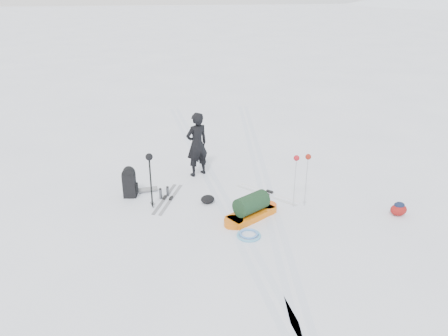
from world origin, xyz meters
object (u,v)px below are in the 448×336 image
(skier, at_px, (197,144))
(expedition_rucksack, at_px, (132,183))
(ski_poles_black, at_px, (150,164))
(pulk_sled, at_px, (251,209))

(skier, relative_size, expedition_rucksack, 2.09)
(skier, height_order, expedition_rucksack, skier)
(expedition_rucksack, bearing_deg, ski_poles_black, -45.93)
(skier, height_order, pulk_sled, skier)
(ski_poles_black, bearing_deg, pulk_sled, 1.71)
(pulk_sled, height_order, ski_poles_black, ski_poles_black)
(pulk_sled, distance_m, ski_poles_black, 2.58)
(pulk_sled, bearing_deg, ski_poles_black, 126.41)
(skier, xyz_separation_m, expedition_rucksack, (-1.79, -1.06, -0.54))
(skier, relative_size, ski_poles_black, 1.30)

